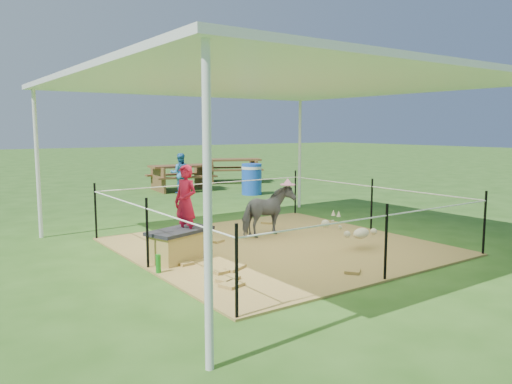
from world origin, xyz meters
TOP-DOWN VIEW (x-y plane):
  - ground at (0.00, 0.00)m, footprint 90.00×90.00m
  - hay_patch at (0.00, 0.00)m, footprint 4.60×4.60m
  - canopy_tent at (0.00, 0.00)m, footprint 6.30×6.30m
  - rope_fence at (0.00, -0.00)m, footprint 4.54×4.54m
  - straw_bale at (-1.70, 0.12)m, footprint 1.00×0.71m
  - dark_cloth at (-1.70, 0.12)m, footprint 1.07×0.77m
  - woman at (-1.60, 0.12)m, footprint 0.37×0.46m
  - green_bottle at (-2.25, -0.33)m, footprint 0.09×0.09m
  - pony at (0.31, 0.67)m, footprint 1.11×0.66m
  - pink_hat at (0.31, 0.67)m, footprint 0.27×0.27m
  - foal at (0.96, -0.95)m, footprint 1.15×0.90m
  - trash_barrel at (3.39, 5.63)m, footprint 0.74×0.74m
  - picnic_table_near at (2.17, 7.78)m, footprint 2.05×1.59m
  - picnic_table_far at (4.79, 8.89)m, footprint 2.45×2.17m
  - distant_person at (1.82, 7.12)m, footprint 0.72×0.66m

SIDE VIEW (x-z plane):
  - ground at x=0.00m, z-range 0.00..0.00m
  - hay_patch at x=0.00m, z-range 0.00..0.03m
  - green_bottle at x=-2.25m, z-range 0.03..0.28m
  - straw_bale at x=-1.70m, z-range 0.03..0.43m
  - foal at x=0.96m, z-range 0.03..0.59m
  - picnic_table_near at x=2.17m, z-range 0.00..0.79m
  - picnic_table_far at x=4.79m, z-range 0.00..0.84m
  - trash_barrel at x=3.39m, z-range 0.00..0.91m
  - dark_cloth at x=-1.70m, z-range 0.43..0.48m
  - pony at x=0.31m, z-range 0.03..0.91m
  - distant_person at x=1.82m, z-range 0.00..1.20m
  - rope_fence at x=0.00m, z-range 0.14..1.14m
  - woman at x=-1.60m, z-range 0.43..1.51m
  - pink_hat at x=0.31m, z-range 0.91..1.04m
  - canopy_tent at x=0.00m, z-range 1.24..4.14m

